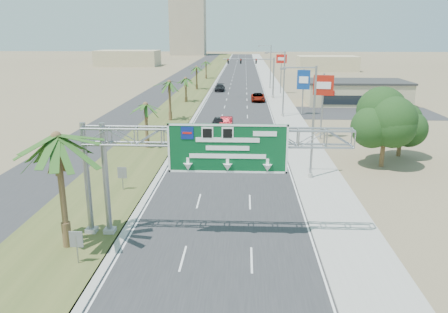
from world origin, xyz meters
TOP-DOWN VIEW (x-y plane):
  - road at (0.00, 110.00)m, footprint 12.00×300.00m
  - sidewalk_right at (8.50, 110.00)m, footprint 4.00×300.00m
  - median_grass at (-10.00, 110.00)m, footprint 7.00×300.00m
  - opposing_road at (-17.00, 110.00)m, footprint 8.00×300.00m
  - sign_gantry at (-1.06, 9.93)m, footprint 16.75×1.24m
  - palm_near at (-9.20, 8.00)m, footprint 5.70×5.70m
  - palm_row_b at (-9.50, 32.00)m, footprint 3.99×3.99m
  - palm_row_c at (-9.50, 48.00)m, footprint 3.99×3.99m
  - palm_row_d at (-9.50, 66.00)m, footprint 3.99×3.99m
  - palm_row_e at (-9.50, 85.00)m, footprint 3.99×3.99m
  - palm_row_f at (-9.50, 110.00)m, footprint 3.99×3.99m
  - streetlight_near at (7.30, 22.00)m, footprint 3.27×0.44m
  - streetlight_mid at (7.30, 52.00)m, footprint 3.27×0.44m
  - streetlight_far at (7.30, 88.00)m, footprint 3.27×0.44m
  - signal_mast at (5.17, 71.97)m, footprint 10.28×0.71m
  - store_building at (22.00, 66.00)m, footprint 18.00×10.00m
  - oak_near at (15.00, 26.00)m, footprint 4.50×4.50m
  - oak_far at (18.00, 30.00)m, footprint 3.50×3.50m
  - median_signback_a at (-7.80, 6.00)m, footprint 0.75×0.08m
  - median_signback_b at (-8.50, 18.00)m, footprint 0.75×0.08m
  - tower_distant at (-32.00, 250.00)m, footprint 20.00×16.00m
  - building_distant_left at (-45.00, 160.00)m, footprint 24.00×14.00m
  - building_distant_right at (30.00, 140.00)m, footprint 20.00×12.00m
  - car_left_lane at (-2.00, 42.76)m, footprint 1.98×4.67m
  - car_mid_lane at (-0.94, 43.19)m, footprint 1.73×4.71m
  - car_right_lane at (4.08, 68.06)m, footprint 2.54×5.48m
  - car_far at (-4.07, 82.92)m, footprint 2.16×5.22m
  - pole_sign_red_near at (10.96, 37.54)m, footprint 2.42×0.69m
  - pole_sign_blue at (10.72, 53.82)m, footprint 2.02×0.66m
  - pole_sign_red_far at (9.25, 79.08)m, footprint 2.22×0.61m

SIDE VIEW (x-z plane):
  - road at x=0.00m, z-range 0.00..0.02m
  - opposing_road at x=-17.00m, z-range 0.00..0.02m
  - sidewalk_right at x=8.50m, z-range 0.00..0.10m
  - median_grass at x=-10.00m, z-range 0.00..0.12m
  - car_far at x=-4.07m, z-range 0.00..1.51m
  - car_right_lane at x=4.08m, z-range 0.00..1.52m
  - car_mid_lane at x=-0.94m, z-range 0.00..1.54m
  - car_left_lane at x=-2.00m, z-range 0.00..1.57m
  - median_signback_a at x=-7.80m, z-range 0.41..2.49m
  - median_signback_b at x=-8.50m, z-range 0.41..2.49m
  - store_building at x=22.00m, z-range 0.00..4.00m
  - building_distant_right at x=30.00m, z-range 0.00..5.00m
  - building_distant_left at x=-45.00m, z-range 0.00..6.00m
  - oak_far at x=18.00m, z-range 1.02..6.62m
  - palm_row_d at x=-9.50m, z-range 1.69..7.14m
  - oak_near at x=15.00m, z-range 1.13..7.93m
  - streetlight_near at x=7.30m, z-range -0.31..9.69m
  - streetlight_mid at x=7.30m, z-range -0.31..9.69m
  - streetlight_far at x=7.30m, z-range -0.31..9.69m
  - palm_row_f at x=-9.50m, z-range 1.83..7.58m
  - signal_mast at x=5.17m, z-range 0.85..8.85m
  - palm_row_b at x=-9.50m, z-range 1.93..7.87m
  - palm_row_e at x=-9.50m, z-range 2.02..8.16m
  - pole_sign_blue at x=10.72m, z-range 1.68..8.98m
  - palm_row_c at x=-9.50m, z-range 2.29..9.04m
  - sign_gantry at x=-1.06m, z-range 2.31..9.81m
  - pole_sign_red_near at x=10.96m, z-range 2.21..10.21m
  - pole_sign_red_far at x=9.25m, z-range 2.46..10.96m
  - palm_near at x=-9.20m, z-range 2.76..11.11m
  - tower_distant at x=-32.00m, z-range 0.00..35.00m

